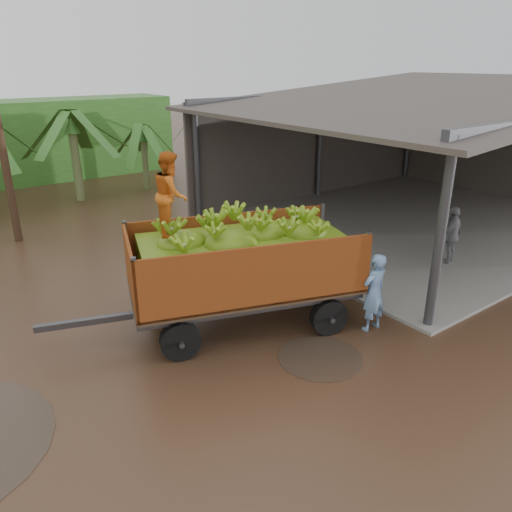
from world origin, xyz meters
The scene contains 5 objects.
ground centered at (0.00, 0.00, 0.00)m, with size 100.00×100.00×0.00m, color black.
packing_shed centered at (11.77, 1.77, 2.50)m, with size 12.78×10.80×4.76m.
banana_trailer centered at (2.26, -1.21, 1.40)m, with size 6.44×3.60×3.73m.
man_blue centered at (4.28, -3.03, 0.84)m, with size 0.61×0.40×1.68m, color #6D95C7.
man_grey centered at (8.69, -1.93, 0.84)m, with size 0.98×0.41×1.68m, color slate.
Camera 1 is at (-3.18, -8.95, 5.26)m, focal length 35.00 mm.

